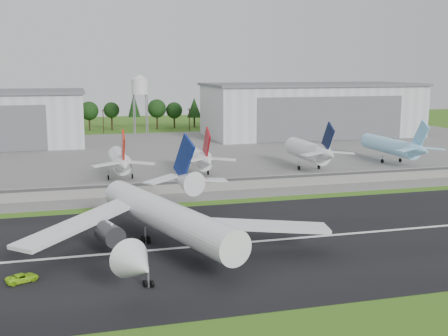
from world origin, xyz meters
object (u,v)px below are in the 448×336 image
object	(u,v)px
main_airliner	(166,224)
parked_jet_red_b	(198,157)
ground_vehicle	(22,278)
parked_jet_red_a	(120,161)
parked_jet_skyblue	(394,146)
parked_jet_navy	(311,151)

from	to	relation	value
main_airliner	parked_jet_red_b	bearing A→B (deg)	-125.36
main_airliner	parked_jet_red_b	world-z (taller)	main_airliner
ground_vehicle	parked_jet_red_a	world-z (taller)	parked_jet_red_a
ground_vehicle	parked_jet_skyblue	distance (m)	140.79
parked_jet_navy	parked_jet_skyblue	distance (m)	33.42
main_airliner	parked_jet_red_a	world-z (taller)	main_airliner
parked_jet_skyblue	parked_jet_red_b	bearing A→B (deg)	-175.89
parked_jet_red_a	parked_jet_red_b	distance (m)	23.16
ground_vehicle	parked_jet_red_a	distance (m)	79.59
ground_vehicle	parked_jet_red_b	distance (m)	88.68
parked_jet_red_b	parked_jet_skyblue	xyz separation A→B (m)	(70.08, 5.03, 0.11)
parked_jet_red_a	parked_jet_skyblue	distance (m)	93.38
ground_vehicle	parked_jet_red_a	size ratio (longest dim) A/B	0.16
parked_jet_red_b	parked_jet_navy	world-z (taller)	parked_jet_navy
parked_jet_red_a	parked_jet_skyblue	xyz separation A→B (m)	(93.24, 5.04, 0.15)
ground_vehicle	parked_jet_skyblue	xyz separation A→B (m)	(114.67, 81.52, 5.23)
parked_jet_navy	parked_jet_skyblue	world-z (taller)	parked_jet_navy
parked_jet_navy	main_airliner	bearing A→B (deg)	-130.72
parked_jet_red_b	parked_jet_red_a	bearing A→B (deg)	-179.98
main_airliner	parked_jet_red_b	size ratio (longest dim) A/B	1.85
parked_jet_navy	parked_jet_skyblue	bearing A→B (deg)	8.54
main_airliner	parked_jet_red_a	xyz separation A→B (m)	(-2.52, 66.92, 0.97)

